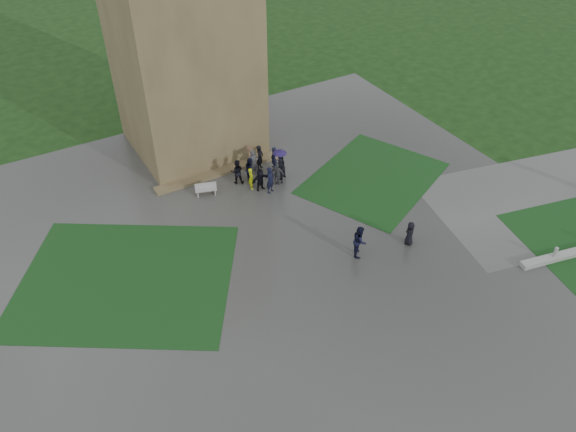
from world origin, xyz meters
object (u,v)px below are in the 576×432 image
tower (179,19)px  bench (206,189)px  pedestrian_mid (360,241)px  pedestrian_near (410,233)px

tower → bench: tower is taller
pedestrian_mid → bench: bearing=62.7°
tower → pedestrian_mid: tower is taller
tower → pedestrian_near: size_ratio=12.17×
pedestrian_near → tower: bearing=-102.2°
pedestrian_mid → pedestrian_near: pedestrian_mid is taller
tower → pedestrian_near: bearing=-68.8°
tower → bench: bearing=-105.9°
pedestrian_near → bench: bearing=-84.9°
tower → pedestrian_near: tower is taller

